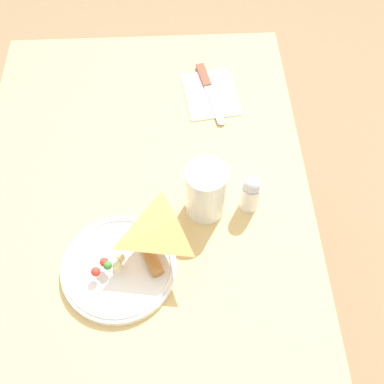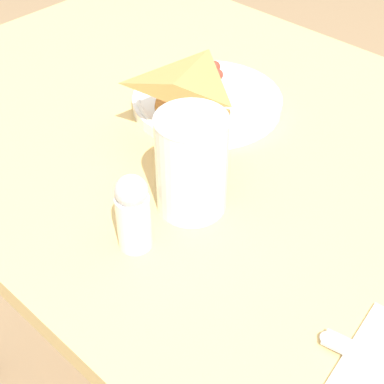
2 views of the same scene
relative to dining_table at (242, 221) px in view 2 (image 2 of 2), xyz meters
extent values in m
cube|color=#DBB770|center=(0.00, 0.00, 0.11)|extent=(1.10, 0.69, 0.03)
cube|color=#382D23|center=(0.50, -0.30, -0.27)|extent=(0.06, 0.06, 0.74)
cylinder|color=white|center=(0.11, -0.04, 0.14)|extent=(0.21, 0.21, 0.02)
torus|color=white|center=(0.11, -0.04, 0.14)|extent=(0.20, 0.20, 0.01)
pyramid|color=tan|center=(0.11, -0.04, 0.15)|extent=(0.14, 0.15, 0.02)
cylinder|color=#B77A3D|center=(0.09, 0.01, 0.16)|extent=(0.10, 0.06, 0.02)
sphere|color=orange|center=(0.08, -0.03, 0.17)|extent=(0.01, 0.01, 0.01)
sphere|color=#EFDB93|center=(0.12, -0.04, 0.17)|extent=(0.02, 0.02, 0.02)
sphere|color=#EFDB93|center=(0.10, -0.03, 0.17)|extent=(0.02, 0.02, 0.02)
sphere|color=#388433|center=(0.12, -0.06, 0.17)|extent=(0.02, 0.02, 0.02)
sphere|color=red|center=(0.13, -0.08, 0.17)|extent=(0.02, 0.02, 0.02)
sphere|color=red|center=(0.11, -0.06, 0.17)|extent=(0.02, 0.02, 0.02)
cylinder|color=white|center=(-0.02, 0.13, 0.19)|extent=(0.08, 0.08, 0.12)
cylinder|color=#F4CC66|center=(-0.02, 0.13, 0.16)|extent=(0.07, 0.07, 0.07)
torus|color=white|center=(-0.02, 0.13, 0.24)|extent=(0.08, 0.08, 0.00)
ellipsoid|color=silver|center=(-0.24, 0.18, 0.13)|extent=(0.02, 0.02, 0.00)
cylinder|color=silver|center=(-0.02, 0.21, 0.16)|extent=(0.04, 0.04, 0.07)
sphere|color=silver|center=(-0.02, 0.21, 0.20)|extent=(0.03, 0.03, 0.03)
camera|label=1|loc=(0.48, 0.08, 0.95)|focal=45.00mm
camera|label=2|loc=(-0.37, 0.49, 0.58)|focal=55.00mm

